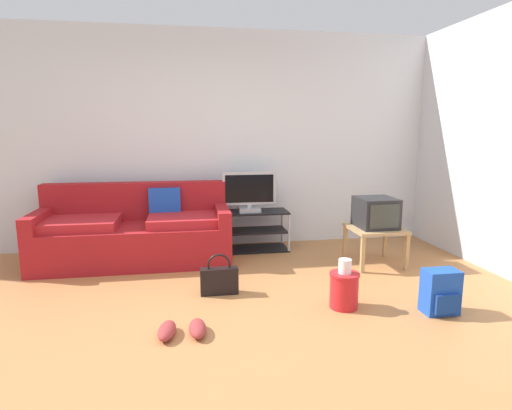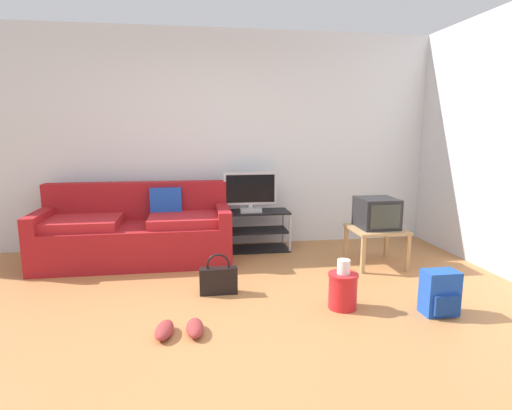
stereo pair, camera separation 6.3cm
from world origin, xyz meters
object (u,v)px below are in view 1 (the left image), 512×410
at_px(tv_stand, 249,231).
at_px(backpack, 440,292).
at_px(flat_tv, 249,192).
at_px(side_table, 375,233).
at_px(couch, 136,233).
at_px(handbag, 219,280).
at_px(crt_tv, 376,212).
at_px(cleaning_bucket, 344,287).
at_px(sneakers_pair, 182,329).

relative_size(tv_stand, backpack, 2.64).
distance_m(flat_tv, side_table, 1.55).
distance_m(couch, handbag, 1.44).
height_order(side_table, crt_tv, crt_tv).
bearing_deg(crt_tv, handbag, -161.28).
bearing_deg(crt_tv, cleaning_bucket, -125.49).
xyz_separation_m(cleaning_bucket, sneakers_pair, (-1.34, -0.27, -0.13)).
bearing_deg(side_table, couch, 167.99).
distance_m(side_table, backpack, 1.30).
bearing_deg(backpack, flat_tv, 128.89).
bearing_deg(flat_tv, cleaning_bucket, -73.75).
bearing_deg(flat_tv, crt_tv, -30.13).
relative_size(flat_tv, sneakers_pair, 1.78).
height_order(side_table, cleaning_bucket, same).
height_order(handbag, cleaning_bucket, cleaning_bucket).
xyz_separation_m(tv_stand, cleaning_bucket, (0.53, -1.84, -0.07)).
relative_size(couch, tv_stand, 2.20).
distance_m(handbag, sneakers_pair, 0.82).
distance_m(flat_tv, crt_tv, 1.50).
bearing_deg(tv_stand, cleaning_bucket, -73.94).
distance_m(crt_tv, sneakers_pair, 2.55).
height_order(flat_tv, side_table, flat_tv).
height_order(crt_tv, sneakers_pair, crt_tv).
distance_m(couch, tv_stand, 1.36).
distance_m(backpack, cleaning_bucket, 0.77).
bearing_deg(side_table, tv_stand, 148.61).
height_order(flat_tv, handbag, flat_tv).
xyz_separation_m(side_table, crt_tv, (0.00, 0.02, 0.22)).
distance_m(crt_tv, cleaning_bucket, 1.38).
bearing_deg(tv_stand, flat_tv, -90.00).
height_order(crt_tv, backpack, crt_tv).
distance_m(couch, cleaning_bucket, 2.47).
bearing_deg(handbag, tv_stand, 70.77).
distance_m(couch, side_table, 2.69).
bearing_deg(cleaning_bucket, couch, 139.18).
relative_size(tv_stand, crt_tv, 2.22).
xyz_separation_m(flat_tv, backpack, (1.27, -2.05, -0.55)).
relative_size(couch, side_table, 3.78).
bearing_deg(handbag, flat_tv, 70.47).
relative_size(backpack, cleaning_bucket, 0.86).
xyz_separation_m(side_table, sneakers_pair, (-2.10, -1.33, -0.32)).
distance_m(handbag, cleaning_bucket, 1.12).
bearing_deg(crt_tv, flat_tv, 149.87).
relative_size(side_table, handbag, 1.48).
xyz_separation_m(tv_stand, handbag, (-0.48, -1.37, -0.11)).
xyz_separation_m(flat_tv, crt_tv, (1.29, -0.75, -0.15)).
xyz_separation_m(flat_tv, handbag, (-0.48, -1.35, -0.60)).
height_order(tv_stand, handbag, tv_stand).
distance_m(flat_tv, handbag, 1.55).
distance_m(side_table, sneakers_pair, 2.51).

